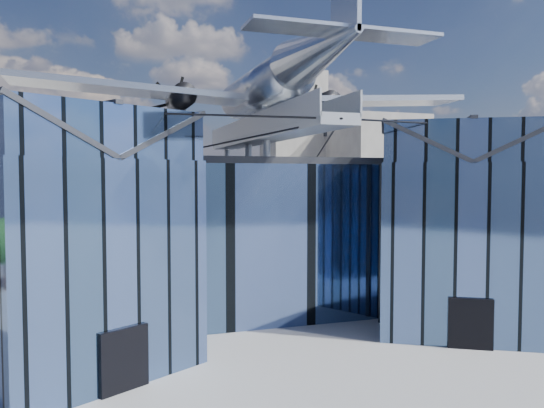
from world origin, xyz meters
name	(u,v)px	position (x,y,z in m)	size (l,w,h in m)	color
ground_plane	(284,339)	(0.00, 0.00, 0.00)	(120.00, 120.00, 0.00)	gray
museum	(253,227)	(0.00, 5.82, 5.54)	(32.88, 24.50, 17.60)	#476291
bg_towers	(177,168)	(1.45, 50.49, 10.01)	(77.00, 24.50, 26.00)	gray
tree_side_e	(531,225)	(30.57, 14.40, 4.02)	(4.93, 4.93, 5.94)	#382216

